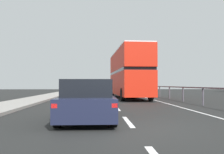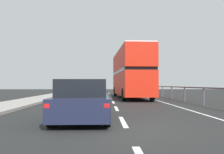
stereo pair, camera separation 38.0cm
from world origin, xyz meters
TOP-DOWN VIEW (x-y plane):
  - ground_plane at (0.00, 0.00)m, footprint 73.71×120.00m
  - lane_paint_markings at (2.09, 8.55)m, footprint 3.73×46.00m
  - bridge_side_railing at (5.39, 9.00)m, footprint 0.10×42.00m
  - double_decker_bus_red at (1.82, 15.31)m, footprint 2.85×11.04m
  - hatchback_car_near at (-1.40, 1.33)m, footprint 1.90×4.16m

SIDE VIEW (x-z plane):
  - ground_plane at x=0.00m, z-range -0.10..0.00m
  - lane_paint_markings at x=2.09m, z-range 0.00..0.01m
  - hatchback_car_near at x=-1.40m, z-range -0.03..1.41m
  - bridge_side_railing at x=5.39m, z-range 0.34..1.46m
  - double_decker_bus_red at x=1.82m, z-range 0.15..4.60m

